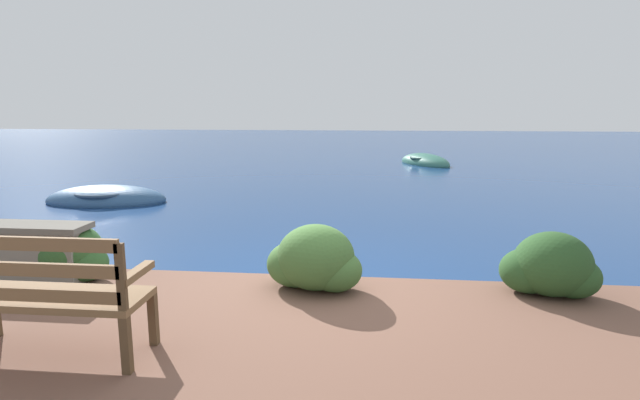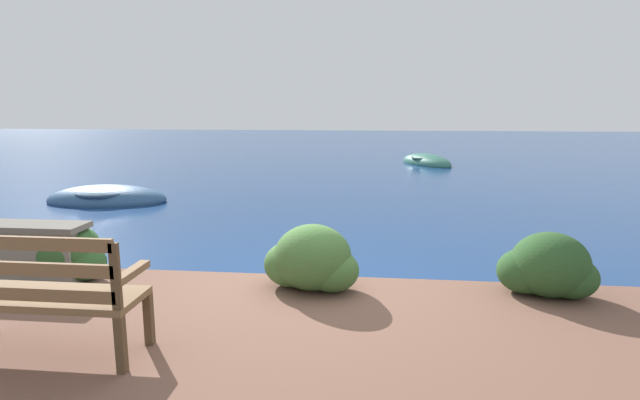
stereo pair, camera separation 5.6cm
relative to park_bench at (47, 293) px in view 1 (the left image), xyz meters
The scene contains 7 objects.
ground_plane 2.62m from the park_bench, 50.12° to the left, with size 80.00×80.00×0.00m.
park_bench is the anchor object (origin of this frame).
hedge_clump_far_left 1.81m from the park_bench, 118.28° to the left, with size 0.87×0.62×0.59m.
hedge_clump_left 2.31m from the park_bench, 42.31° to the left, with size 0.95×0.68×0.64m.
hedge_clump_centre 4.26m from the park_bench, 22.25° to the left, with size 0.90×0.65×0.61m.
rowboat_nearest 7.57m from the park_bench, 116.06° to the left, with size 2.62×1.55×0.64m.
rowboat_mid 15.44m from the park_bench, 74.33° to the left, with size 2.14×2.73×0.67m.
Camera 1 is at (0.61, -5.03, 1.97)m, focal length 28.00 mm.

